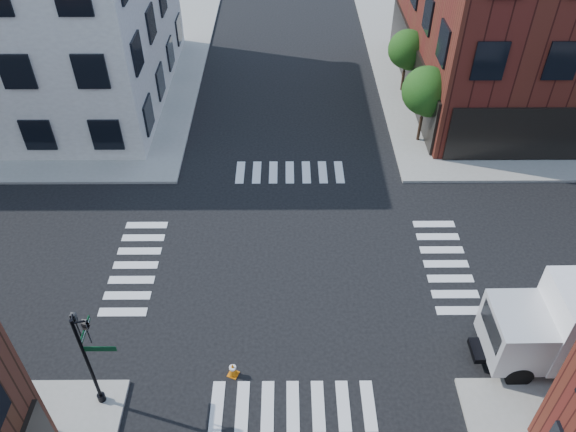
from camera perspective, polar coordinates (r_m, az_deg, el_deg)
The scene contains 7 objects.
ground at distance 25.37m, azimuth 0.31°, elevation -4.96°, with size 120.00×120.00×0.00m, color black.
sidewalk_ne at distance 47.70m, azimuth 27.03°, elevation 14.16°, with size 30.00×30.00×0.15m, color gray.
sidewalk_nw at distance 47.49m, azimuth -27.09°, elevation 14.04°, with size 30.00×30.00×0.15m, color gray.
tree_near at distance 32.43m, azimuth 13.94°, elevation 12.01°, with size 2.69×2.69×4.49m.
tree_far at distance 37.79m, azimuth 12.09°, elevation 16.06°, with size 2.43×2.43×4.07m.
signal_pole at distance 19.95m, azimuth -19.67°, elevation -12.81°, with size 1.29×1.24×4.60m.
traffic_cone at distance 21.60m, azimuth -5.63°, elevation -15.25°, with size 0.48×0.48×0.68m.
Camera 1 is at (-0.23, -17.68, 18.19)m, focal length 35.00 mm.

